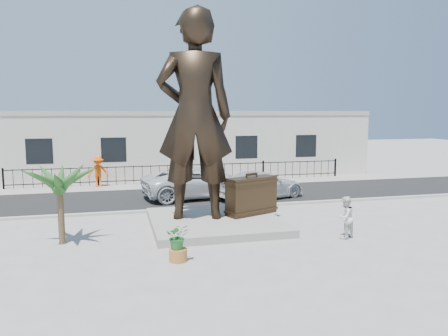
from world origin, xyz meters
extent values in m
plane|color=#9E9991|center=(0.00, 0.00, 0.00)|extent=(100.00, 100.00, 0.00)
cube|color=black|center=(0.00, 8.00, 0.01)|extent=(40.00, 7.00, 0.01)
cube|color=#A5A399|center=(0.00, 4.50, 0.06)|extent=(40.00, 0.25, 0.12)
cube|color=#9E9991|center=(0.00, 12.00, 0.01)|extent=(40.00, 2.50, 0.02)
cube|color=gray|center=(-0.50, 1.50, 0.15)|extent=(5.20, 5.20, 0.30)
cube|color=black|center=(0.00, 12.80, 0.60)|extent=(22.00, 0.10, 1.20)
cube|color=silver|center=(0.00, 17.00, 2.20)|extent=(28.00, 7.00, 4.40)
imported|color=black|center=(-1.26, 1.83, 4.48)|extent=(3.34, 2.48, 8.37)
cube|color=#342516|center=(1.16, 1.82, 1.10)|extent=(2.38, 1.53, 1.60)
imported|color=white|center=(3.72, -1.47, 0.78)|extent=(0.94, 0.87, 1.56)
imported|color=silver|center=(-0.07, 7.47, 0.85)|extent=(6.39, 3.64, 1.68)
imported|color=silver|center=(3.15, 6.36, 0.74)|extent=(5.43, 3.72, 1.46)
imported|color=#EB540C|center=(-5.47, 12.24, 0.98)|extent=(1.33, 0.90, 1.92)
cylinder|color=#B26A2F|center=(-2.60, -2.49, 0.20)|extent=(0.56, 0.56, 0.40)
imported|color=#236E2A|center=(-2.60, -2.49, 0.80)|extent=(0.75, 0.66, 0.80)
camera|label=1|loc=(-4.40, -15.58, 4.62)|focal=35.00mm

